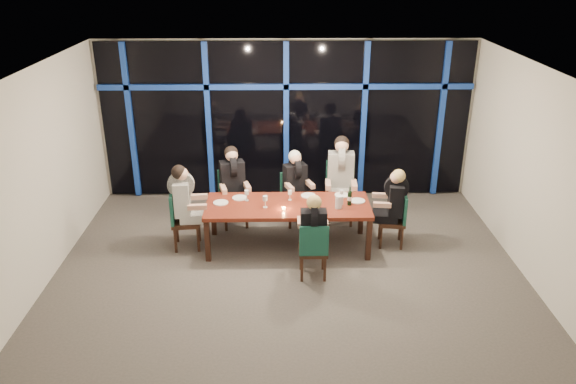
# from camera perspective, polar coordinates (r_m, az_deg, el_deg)

# --- Properties ---
(room) EXTENTS (7.04, 7.00, 3.02)m
(room) POSITION_cam_1_polar(r_m,az_deg,el_deg) (7.65, 0.07, 4.93)
(room) COLOR #5A544F
(room) RESTS_ON ground
(window_wall) EXTENTS (6.86, 0.43, 2.94)m
(window_wall) POSITION_cam_1_polar(r_m,az_deg,el_deg) (10.59, -0.13, 7.50)
(window_wall) COLOR black
(window_wall) RESTS_ON ground
(dining_table) EXTENTS (2.60, 1.00, 0.75)m
(dining_table) POSITION_cam_1_polar(r_m,az_deg,el_deg) (8.89, -0.02, -1.67)
(dining_table) COLOR maroon
(dining_table) RESTS_ON ground
(chair_far_left) EXTENTS (0.56, 0.56, 0.98)m
(chair_far_left) POSITION_cam_1_polar(r_m,az_deg,el_deg) (9.78, -5.65, -0.25)
(chair_far_left) COLOR #321A10
(chair_far_left) RESTS_ON ground
(chair_far_mid) EXTENTS (0.54, 0.54, 0.91)m
(chair_far_mid) POSITION_cam_1_polar(r_m,az_deg,el_deg) (9.81, 0.61, -0.29)
(chair_far_mid) COLOR #321A10
(chair_far_mid) RESTS_ON ground
(chair_far_right) EXTENTS (0.52, 0.52, 1.07)m
(chair_far_right) POSITION_cam_1_polar(r_m,az_deg,el_deg) (9.90, 5.29, 0.37)
(chair_far_right) COLOR #321A10
(chair_far_right) RESTS_ON ground
(chair_end_left) EXTENTS (0.49, 0.49, 0.97)m
(chair_end_left) POSITION_cam_1_polar(r_m,az_deg,el_deg) (9.10, -10.85, -2.50)
(chair_end_left) COLOR #321A10
(chair_end_left) RESTS_ON ground
(chair_end_right) EXTENTS (0.46, 0.46, 0.90)m
(chair_end_right) POSITION_cam_1_polar(r_m,az_deg,el_deg) (9.20, 11.00, -2.50)
(chair_end_right) COLOR #321A10
(chair_end_right) RESTS_ON ground
(chair_near_mid) EXTENTS (0.42, 0.42, 0.90)m
(chair_near_mid) POSITION_cam_1_polar(r_m,az_deg,el_deg) (8.12, 2.59, -5.70)
(chair_near_mid) COLOR #321A10
(chair_near_mid) RESTS_ON ground
(diner_far_left) EXTENTS (0.56, 0.66, 0.95)m
(diner_far_left) POSITION_cam_1_polar(r_m,az_deg,el_deg) (9.56, -5.64, 1.70)
(diner_far_left) COLOR black
(diner_far_left) RESTS_ON ground
(diner_far_mid) EXTENTS (0.55, 0.62, 0.89)m
(diner_far_mid) POSITION_cam_1_polar(r_m,az_deg,el_deg) (9.61, 0.78, 1.53)
(diner_far_mid) COLOR black
(diner_far_mid) RESTS_ON ground
(diner_far_right) EXTENTS (0.55, 0.68, 1.04)m
(diner_far_right) POSITION_cam_1_polar(r_m,az_deg,el_deg) (9.66, 5.40, 2.47)
(diner_far_right) COLOR black
(diner_far_right) RESTS_ON ground
(diner_end_left) EXTENTS (0.62, 0.50, 0.94)m
(diner_end_left) POSITION_cam_1_polar(r_m,az_deg,el_deg) (8.94, -10.51, -0.27)
(diner_end_left) COLOR black
(diner_end_left) RESTS_ON ground
(diner_end_right) EXTENTS (0.58, 0.47, 0.87)m
(diner_end_right) POSITION_cam_1_polar(r_m,az_deg,el_deg) (9.04, 10.69, -0.45)
(diner_end_right) COLOR black
(diner_end_right) RESTS_ON ground
(diner_near_mid) EXTENTS (0.45, 0.56, 0.87)m
(diner_near_mid) POSITION_cam_1_polar(r_m,az_deg,el_deg) (8.02, 2.60, -3.20)
(diner_near_mid) COLOR black
(diner_near_mid) RESTS_ON ground
(plate_far_left) EXTENTS (0.24, 0.24, 0.01)m
(plate_far_left) POSITION_cam_1_polar(r_m,az_deg,el_deg) (9.11, -4.93, -0.59)
(plate_far_left) COLOR white
(plate_far_left) RESTS_ON dining_table
(plate_far_mid) EXTENTS (0.24, 0.24, 0.01)m
(plate_far_mid) POSITION_cam_1_polar(r_m,az_deg,el_deg) (9.17, 2.08, -0.36)
(plate_far_mid) COLOR white
(plate_far_mid) RESTS_ON dining_table
(plate_far_right) EXTENTS (0.24, 0.24, 0.01)m
(plate_far_right) POSITION_cam_1_polar(r_m,az_deg,el_deg) (9.23, 5.50, -0.29)
(plate_far_right) COLOR white
(plate_far_right) RESTS_ON dining_table
(plate_end_left) EXTENTS (0.24, 0.24, 0.01)m
(plate_end_left) POSITION_cam_1_polar(r_m,az_deg,el_deg) (8.97, -6.85, -1.08)
(plate_end_left) COLOR white
(plate_end_left) RESTS_ON dining_table
(plate_end_right) EXTENTS (0.24, 0.24, 0.01)m
(plate_end_right) POSITION_cam_1_polar(r_m,az_deg,el_deg) (9.04, 7.09, -0.89)
(plate_end_right) COLOR white
(plate_end_right) RESTS_ON dining_table
(plate_near_mid) EXTENTS (0.24, 0.24, 0.01)m
(plate_near_mid) POSITION_cam_1_polar(r_m,az_deg,el_deg) (8.57, 2.36, -2.13)
(plate_near_mid) COLOR white
(plate_near_mid) RESTS_ON dining_table
(wine_bottle) EXTENTS (0.07, 0.07, 0.31)m
(wine_bottle) POSITION_cam_1_polar(r_m,az_deg,el_deg) (8.86, 6.28, -0.61)
(wine_bottle) COLOR black
(wine_bottle) RESTS_ON dining_table
(water_pitcher) EXTENTS (0.13, 0.11, 0.21)m
(water_pitcher) POSITION_cam_1_polar(r_m,az_deg,el_deg) (8.74, 5.18, -1.00)
(water_pitcher) COLOR silver
(water_pitcher) RESTS_ON dining_table
(tea_light) EXTENTS (0.05, 0.05, 0.03)m
(tea_light) POSITION_cam_1_polar(r_m,az_deg,el_deg) (8.69, -0.43, -1.67)
(tea_light) COLOR #FFAD4C
(tea_light) RESTS_ON dining_table
(wine_glass_a) EXTENTS (0.07, 0.07, 0.19)m
(wine_glass_a) POSITION_cam_1_polar(r_m,az_deg,el_deg) (8.72, -2.34, -0.73)
(wine_glass_a) COLOR silver
(wine_glass_a) RESTS_ON dining_table
(wine_glass_b) EXTENTS (0.06, 0.06, 0.16)m
(wine_glass_b) POSITION_cam_1_polar(r_m,az_deg,el_deg) (8.98, 0.19, -0.11)
(wine_glass_b) COLOR white
(wine_glass_b) RESTS_ON dining_table
(wine_glass_c) EXTENTS (0.07, 0.07, 0.18)m
(wine_glass_c) POSITION_cam_1_polar(r_m,az_deg,el_deg) (8.69, 2.49, -0.83)
(wine_glass_c) COLOR silver
(wine_glass_c) RESTS_ON dining_table
(wine_glass_d) EXTENTS (0.07, 0.07, 0.18)m
(wine_glass_d) POSITION_cam_1_polar(r_m,az_deg,el_deg) (8.98, -4.22, -0.11)
(wine_glass_d) COLOR silver
(wine_glass_d) RESTS_ON dining_table
(wine_glass_e) EXTENTS (0.06, 0.06, 0.16)m
(wine_glass_e) POSITION_cam_1_polar(r_m,az_deg,el_deg) (9.05, 5.46, -0.04)
(wine_glass_e) COLOR white
(wine_glass_e) RESTS_ON dining_table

